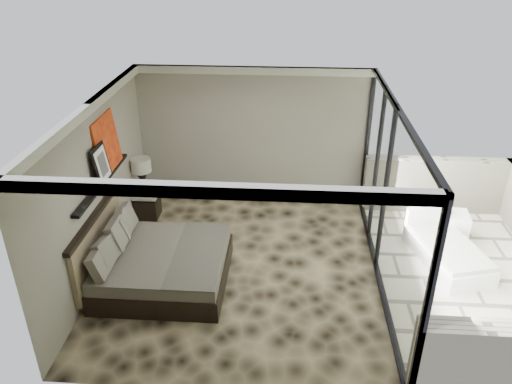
# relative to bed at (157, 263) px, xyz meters

# --- Properties ---
(floor) EXTENTS (5.00, 5.00, 0.00)m
(floor) POSITION_rel_bed_xyz_m (1.30, 0.37, -0.33)
(floor) COLOR black
(floor) RESTS_ON ground
(ceiling) EXTENTS (4.50, 5.00, 0.02)m
(ceiling) POSITION_rel_bed_xyz_m (1.30, 0.37, 2.46)
(ceiling) COLOR silver
(ceiling) RESTS_ON back_wall
(back_wall) EXTENTS (4.50, 0.02, 2.80)m
(back_wall) POSITION_rel_bed_xyz_m (1.30, 2.86, 1.07)
(back_wall) COLOR gray
(back_wall) RESTS_ON floor
(left_wall) EXTENTS (0.02, 5.00, 2.80)m
(left_wall) POSITION_rel_bed_xyz_m (-0.94, 0.37, 1.07)
(left_wall) COLOR gray
(left_wall) RESTS_ON floor
(glass_wall) EXTENTS (0.08, 5.00, 2.80)m
(glass_wall) POSITION_rel_bed_xyz_m (3.55, 0.37, 1.07)
(glass_wall) COLOR white
(glass_wall) RESTS_ON floor
(terrace_slab) EXTENTS (3.00, 5.00, 0.12)m
(terrace_slab) POSITION_rel_bed_xyz_m (5.05, 0.37, -0.39)
(terrace_slab) COLOR beige
(terrace_slab) RESTS_ON ground
(picture_ledge) EXTENTS (0.12, 2.20, 0.05)m
(picture_ledge) POSITION_rel_bed_xyz_m (-0.88, 0.47, 1.17)
(picture_ledge) COLOR black
(picture_ledge) RESTS_ON left_wall
(bed) EXTENTS (2.04, 1.97, 1.12)m
(bed) POSITION_rel_bed_xyz_m (0.00, 0.00, 0.00)
(bed) COLOR black
(bed) RESTS_ON floor
(nightstand) EXTENTS (0.56, 0.56, 0.47)m
(nightstand) POSITION_rel_bed_xyz_m (-0.70, 2.03, -0.10)
(nightstand) COLOR black
(nightstand) RESTS_ON floor
(table_lamp) EXTENTS (0.38, 0.38, 0.69)m
(table_lamp) POSITION_rel_bed_xyz_m (-0.76, 2.07, 0.63)
(table_lamp) COLOR black
(table_lamp) RESTS_ON nightstand
(abstract_canvas) EXTENTS (0.13, 0.90, 0.90)m
(abstract_canvas) POSITION_rel_bed_xyz_m (-0.90, 0.92, 1.64)
(abstract_canvas) COLOR #B5150F
(abstract_canvas) RESTS_ON picture_ledge
(framed_print) EXTENTS (0.11, 0.50, 0.60)m
(framed_print) POSITION_rel_bed_xyz_m (-0.84, 0.45, 1.49)
(framed_print) COLOR black
(framed_print) RESTS_ON picture_ledge
(ottoman) EXTENTS (0.53, 0.53, 0.49)m
(ottoman) POSITION_rel_bed_xyz_m (5.07, 1.67, -0.09)
(ottoman) COLOR white
(ottoman) RESTS_ON terrace_slab
(lounger) EXTENTS (1.23, 1.82, 0.65)m
(lounger) POSITION_rel_bed_xyz_m (4.75, 0.90, -0.13)
(lounger) COLOR white
(lounger) RESTS_ON terrace_slab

